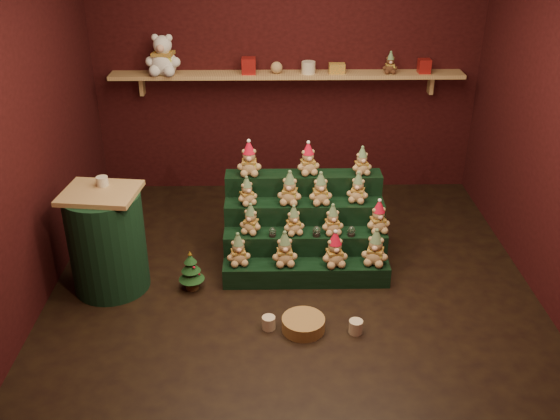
{
  "coord_description": "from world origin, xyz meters",
  "views": [
    {
      "loc": [
        -0.17,
        -4.41,
        2.96
      ],
      "look_at": [
        -0.1,
        0.25,
        0.58
      ],
      "focal_mm": 40.0,
      "sensor_mm": 36.0,
      "label": 1
    }
  ],
  "objects_px": {
    "mug_left": "(269,323)",
    "white_bear": "(163,49)",
    "snow_globe_a": "(272,232)",
    "side_table": "(107,241)",
    "mug_right": "(356,327)",
    "brown_bear": "(390,63)",
    "snow_globe_b": "(317,231)",
    "riser_tier_front": "(306,273)",
    "mini_christmas_tree": "(191,271)",
    "wicker_basket": "(303,324)",
    "snow_globe_c": "(351,231)"
  },
  "relations": [
    {
      "from": "side_table",
      "to": "mug_right",
      "type": "distance_m",
      "value": 2.11
    },
    {
      "from": "side_table",
      "to": "mug_right",
      "type": "xyz_separation_m",
      "value": [
        1.96,
        -0.66,
        -0.39
      ]
    },
    {
      "from": "snow_globe_a",
      "to": "side_table",
      "type": "height_order",
      "value": "side_table"
    },
    {
      "from": "side_table",
      "to": "brown_bear",
      "type": "bearing_deg",
      "value": 42.72
    },
    {
      "from": "snow_globe_a",
      "to": "snow_globe_b",
      "type": "xyz_separation_m",
      "value": [
        0.37,
        0.0,
        0.0
      ]
    },
    {
      "from": "mug_right",
      "to": "brown_bear",
      "type": "distance_m",
      "value": 2.9
    },
    {
      "from": "wicker_basket",
      "to": "white_bear",
      "type": "distance_m",
      "value": 3.16
    },
    {
      "from": "side_table",
      "to": "white_bear",
      "type": "distance_m",
      "value": 2.17
    },
    {
      "from": "mug_left",
      "to": "white_bear",
      "type": "xyz_separation_m",
      "value": [
        -1.04,
        2.43,
        1.52
      ]
    },
    {
      "from": "snow_globe_a",
      "to": "mug_left",
      "type": "xyz_separation_m",
      "value": [
        -0.03,
        -0.79,
        -0.35
      ]
    },
    {
      "from": "riser_tier_front",
      "to": "snow_globe_b",
      "type": "relative_size",
      "value": 15.31
    },
    {
      "from": "riser_tier_front",
      "to": "mug_left",
      "type": "relative_size",
      "value": 13.67
    },
    {
      "from": "mug_right",
      "to": "wicker_basket",
      "type": "relative_size",
      "value": 0.32
    },
    {
      "from": "mug_left",
      "to": "brown_bear",
      "type": "height_order",
      "value": "brown_bear"
    },
    {
      "from": "mug_right",
      "to": "white_bear",
      "type": "distance_m",
      "value": 3.37
    },
    {
      "from": "snow_globe_a",
      "to": "side_table",
      "type": "relative_size",
      "value": 0.09
    },
    {
      "from": "riser_tier_front",
      "to": "snow_globe_a",
      "type": "distance_m",
      "value": 0.45
    },
    {
      "from": "snow_globe_b",
      "to": "mini_christmas_tree",
      "type": "relative_size",
      "value": 0.25
    },
    {
      "from": "mini_christmas_tree",
      "to": "wicker_basket",
      "type": "bearing_deg",
      "value": -32.02
    },
    {
      "from": "snow_globe_a",
      "to": "mini_christmas_tree",
      "type": "height_order",
      "value": "snow_globe_a"
    },
    {
      "from": "wicker_basket",
      "to": "riser_tier_front",
      "type": "bearing_deg",
      "value": 85.16
    },
    {
      "from": "riser_tier_front",
      "to": "mini_christmas_tree",
      "type": "relative_size",
      "value": 3.85
    },
    {
      "from": "riser_tier_front",
      "to": "mini_christmas_tree",
      "type": "bearing_deg",
      "value": -175.07
    },
    {
      "from": "wicker_basket",
      "to": "snow_globe_c",
      "type": "bearing_deg",
      "value": 61.34
    },
    {
      "from": "snow_globe_c",
      "to": "mini_christmas_tree",
      "type": "height_order",
      "value": "snow_globe_c"
    },
    {
      "from": "snow_globe_a",
      "to": "brown_bear",
      "type": "distance_m",
      "value": 2.28
    },
    {
      "from": "snow_globe_c",
      "to": "mug_right",
      "type": "relative_size",
      "value": 0.85
    },
    {
      "from": "snow_globe_c",
      "to": "mug_left",
      "type": "distance_m",
      "value": 1.11
    },
    {
      "from": "snow_globe_b",
      "to": "side_table",
      "type": "relative_size",
      "value": 0.1
    },
    {
      "from": "riser_tier_front",
      "to": "snow_globe_a",
      "type": "xyz_separation_m",
      "value": [
        -0.28,
        0.16,
        0.31
      ]
    },
    {
      "from": "snow_globe_a",
      "to": "wicker_basket",
      "type": "xyz_separation_m",
      "value": [
        0.23,
        -0.81,
        -0.35
      ]
    },
    {
      "from": "snow_globe_b",
      "to": "mug_left",
      "type": "xyz_separation_m",
      "value": [
        -0.41,
        -0.79,
        -0.36
      ]
    },
    {
      "from": "snow_globe_b",
      "to": "mug_left",
      "type": "relative_size",
      "value": 0.89
    },
    {
      "from": "white_bear",
      "to": "brown_bear",
      "type": "relative_size",
      "value": 2.35
    },
    {
      "from": "riser_tier_front",
      "to": "mug_left",
      "type": "height_order",
      "value": "riser_tier_front"
    },
    {
      "from": "wicker_basket",
      "to": "white_bear",
      "type": "xyz_separation_m",
      "value": [
        -1.3,
        2.45,
        1.52
      ]
    },
    {
      "from": "white_bear",
      "to": "brown_bear",
      "type": "bearing_deg",
      "value": 6.32
    },
    {
      "from": "mug_left",
      "to": "riser_tier_front",
      "type": "bearing_deg",
      "value": 63.16
    },
    {
      "from": "wicker_basket",
      "to": "mini_christmas_tree",
      "type": "bearing_deg",
      "value": 147.98
    },
    {
      "from": "snow_globe_a",
      "to": "side_table",
      "type": "bearing_deg",
      "value": -171.98
    },
    {
      "from": "mug_left",
      "to": "mug_right",
      "type": "xyz_separation_m",
      "value": [
        0.65,
        -0.06,
        0.0
      ]
    },
    {
      "from": "side_table",
      "to": "brown_bear",
      "type": "height_order",
      "value": "brown_bear"
    },
    {
      "from": "brown_bear",
      "to": "riser_tier_front",
      "type": "bearing_deg",
      "value": -116.2
    },
    {
      "from": "riser_tier_front",
      "to": "mug_right",
      "type": "relative_size",
      "value": 13.3
    },
    {
      "from": "riser_tier_front",
      "to": "side_table",
      "type": "bearing_deg",
      "value": -178.96
    },
    {
      "from": "brown_bear",
      "to": "mug_right",
      "type": "bearing_deg",
      "value": -102.36
    },
    {
      "from": "wicker_basket",
      "to": "mug_right",
      "type": "bearing_deg",
      "value": -5.81
    },
    {
      "from": "side_table",
      "to": "white_bear",
      "type": "height_order",
      "value": "white_bear"
    },
    {
      "from": "side_table",
      "to": "brown_bear",
      "type": "distance_m",
      "value": 3.29
    },
    {
      "from": "snow_globe_b",
      "to": "mug_right",
      "type": "xyz_separation_m",
      "value": [
        0.25,
        -0.85,
        -0.35
      ]
    }
  ]
}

